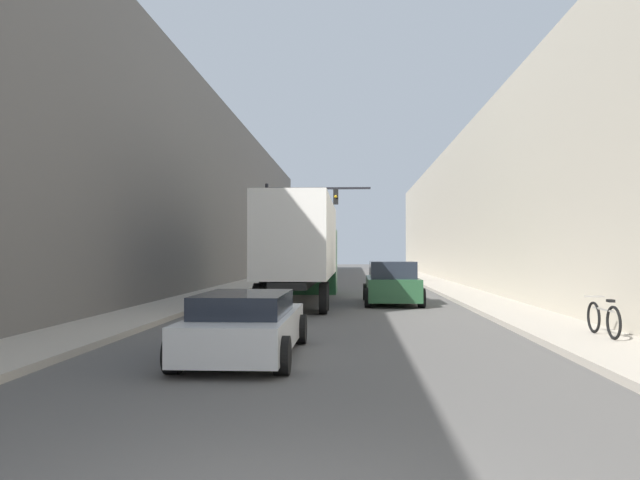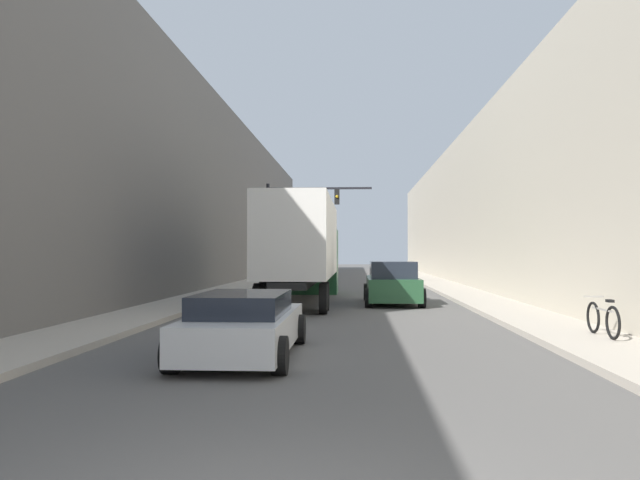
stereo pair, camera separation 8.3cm
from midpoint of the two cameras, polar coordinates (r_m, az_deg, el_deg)
name	(u,v)px [view 2 (the right image)]	position (r m, az deg, el deg)	size (l,w,h in m)	color
sidewalk_right	(448,288)	(34.93, 11.71, -4.28)	(2.21, 80.00, 0.15)	#B2A899
sidewalk_left	(239,287)	(35.16, -7.33, -4.27)	(2.21, 80.00, 0.15)	#B2A899
building_right	(524,207)	(35.79, 18.20, 2.92)	(6.00, 80.00, 9.00)	#BCB29E
building_left	(167,192)	(36.25, -13.72, 4.27)	(6.00, 80.00, 10.79)	#66605B
semi_truck	(304,246)	(25.46, -1.39, -0.54)	(2.44, 12.78, 3.99)	silver
sedan_car	(244,325)	(12.13, -6.75, -7.72)	(2.05, 4.78, 1.23)	silver
suv_car	(392,284)	(24.43, 6.73, -3.99)	(2.18, 4.69, 1.65)	#234C2D
traffic_signal_gantry	(293,215)	(37.27, -2.42, 2.31)	(6.30, 0.35, 6.12)	black
parked_bicycle	(603,319)	(15.19, 24.58, -6.59)	(0.44, 1.82, 0.86)	black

